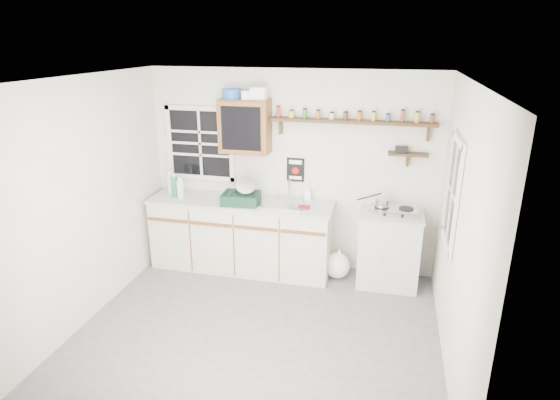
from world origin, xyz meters
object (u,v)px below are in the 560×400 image
at_px(right_cabinet, 389,248).
at_px(spice_shelf, 352,121).
at_px(main_cabinet, 241,235).
at_px(dish_rack, 242,195).
at_px(hotplate, 394,211).
at_px(upper_cabinet, 245,126).

distance_m(right_cabinet, spice_shelf, 1.57).
relative_size(main_cabinet, dish_rack, 4.94).
bearing_deg(hotplate, spice_shelf, 159.76).
xyz_separation_m(upper_cabinet, spice_shelf, (1.28, 0.07, 0.10)).
xyz_separation_m(upper_cabinet, dish_rack, (0.02, -0.24, -0.80)).
bearing_deg(upper_cabinet, dish_rack, -84.58).
bearing_deg(right_cabinet, dish_rack, -176.02).
bearing_deg(spice_shelf, upper_cabinet, -176.89).
xyz_separation_m(spice_shelf, hotplate, (0.54, -0.21, -0.98)).
bearing_deg(upper_cabinet, hotplate, -4.35).
height_order(upper_cabinet, hotplate, upper_cabinet).
distance_m(upper_cabinet, hotplate, 2.02).
xyz_separation_m(right_cabinet, upper_cabinet, (-1.80, 0.12, 1.37)).
distance_m(right_cabinet, dish_rack, 1.87).
bearing_deg(main_cabinet, dish_rack, -59.42).
relative_size(main_cabinet, hotplate, 4.17).
bearing_deg(main_cabinet, upper_cabinet, 76.32).
bearing_deg(main_cabinet, hotplate, 0.17).
distance_m(upper_cabinet, dish_rack, 0.83).
distance_m(main_cabinet, dish_rack, 0.58).
relative_size(spice_shelf, dish_rack, 4.08).
bearing_deg(dish_rack, hotplate, -1.26).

